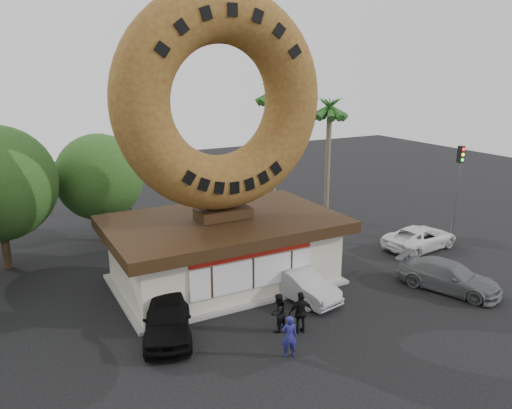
{
  "coord_description": "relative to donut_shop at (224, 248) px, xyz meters",
  "views": [
    {
      "loc": [
        -9.65,
        -15.17,
        10.41
      ],
      "look_at": [
        0.73,
        4.0,
        4.38
      ],
      "focal_mm": 35.0,
      "sensor_mm": 36.0,
      "label": 1
    }
  ],
  "objects": [
    {
      "name": "ground",
      "position": [
        0.0,
        -5.98,
        -1.77
      ],
      "size": [
        90.0,
        90.0,
        0.0
      ],
      "primitive_type": "plane",
      "color": "black",
      "rests_on": "ground"
    },
    {
      "name": "donut_shop",
      "position": [
        0.0,
        0.0,
        0.0
      ],
      "size": [
        11.2,
        7.2,
        3.8
      ],
      "color": "beige",
      "rests_on": "ground"
    },
    {
      "name": "giant_donut",
      "position": [
        0.0,
        0.02,
        7.13
      ],
      "size": [
        10.19,
        2.6,
        10.19
      ],
      "primitive_type": "torus",
      "rotation": [
        1.57,
        0.0,
        0.0
      ],
      "color": "olive",
      "rests_on": "donut_shop"
    },
    {
      "name": "tree_mid",
      "position": [
        -4.0,
        9.02,
        2.25
      ],
      "size": [
        5.2,
        5.2,
        6.63
      ],
      "color": "#473321",
      "rests_on": "ground"
    },
    {
      "name": "palm_near",
      "position": [
        7.5,
        8.02,
        6.65
      ],
      "size": [
        2.6,
        2.6,
        9.75
      ],
      "color": "#726651",
      "rests_on": "ground"
    },
    {
      "name": "palm_far",
      "position": [
        11.0,
        6.52,
        5.72
      ],
      "size": [
        2.6,
        2.6,
        8.75
      ],
      "color": "#726651",
      "rests_on": "ground"
    },
    {
      "name": "street_lamp",
      "position": [
        -1.86,
        10.02,
        2.72
      ],
      "size": [
        2.11,
        0.2,
        8.0
      ],
      "color": "#59595E",
      "rests_on": "ground"
    },
    {
      "name": "traffic_signal",
      "position": [
        14.0,
        -1.99,
        2.1
      ],
      "size": [
        0.3,
        0.38,
        6.07
      ],
      "color": "#59595E",
      "rests_on": "ground"
    },
    {
      "name": "person_left",
      "position": [
        -0.77,
        -7.32,
        -0.94
      ],
      "size": [
        0.7,
        0.57,
        1.66
      ],
      "primitive_type": "imported",
      "rotation": [
        0.0,
        0.0,
        2.81
      ],
      "color": "navy",
      "rests_on": "ground"
    },
    {
      "name": "person_center",
      "position": [
        -0.18,
        -5.53,
        -0.95
      ],
      "size": [
        0.94,
        0.82,
        1.62
      ],
      "primitive_type": "imported",
      "rotation": [
        0.0,
        0.0,
        3.44
      ],
      "color": "black",
      "rests_on": "ground"
    },
    {
      "name": "person_right",
      "position": [
        0.56,
        -6.07,
        -0.88
      ],
      "size": [
        1.1,
        0.63,
        1.77
      ],
      "primitive_type": "imported",
      "rotation": [
        0.0,
        0.0,
        2.94
      ],
      "color": "black",
      "rests_on": "ground"
    },
    {
      "name": "car_black",
      "position": [
        -4.22,
        -3.69,
        -0.98
      ],
      "size": [
        3.24,
        4.96,
        1.57
      ],
      "primitive_type": "imported",
      "rotation": [
        0.0,
        0.0,
        -0.33
      ],
      "color": "black",
      "rests_on": "ground"
    },
    {
      "name": "car_silver",
      "position": [
        2.25,
        -3.34,
        -1.06
      ],
      "size": [
        2.34,
        4.49,
        1.41
      ],
      "primitive_type": "imported",
      "rotation": [
        0.0,
        0.0,
        0.21
      ],
      "color": "#9C9BA0",
      "rests_on": "ground"
    },
    {
      "name": "car_grey",
      "position": [
        9.04,
        -6.1,
        -1.07
      ],
      "size": [
        3.59,
        5.19,
        1.4
      ],
      "primitive_type": "imported",
      "rotation": [
        0.0,
        0.0,
        0.38
      ],
      "color": "slate",
      "rests_on": "ground"
    },
    {
      "name": "car_white",
      "position": [
        12.14,
        -1.3,
        -1.09
      ],
      "size": [
        5.09,
        2.78,
        1.35
      ],
      "primitive_type": "imported",
      "rotation": [
        0.0,
        0.0,
        1.69
      ],
      "color": "silver",
      "rests_on": "ground"
    }
  ]
}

